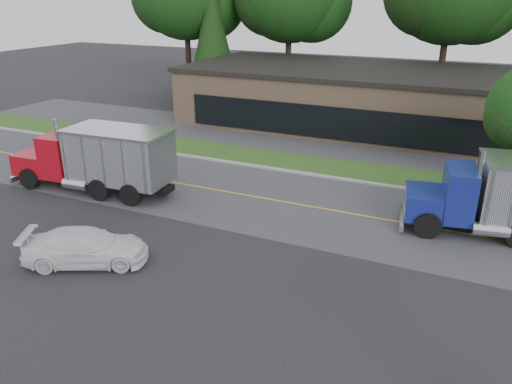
# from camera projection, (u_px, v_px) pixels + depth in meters

# --- Properties ---
(ground) EXTENTS (140.00, 140.00, 0.00)m
(ground) POSITION_uv_depth(u_px,v_px,m) (195.00, 299.00, 16.77)
(ground) COLOR #34343A
(ground) RESTS_ON ground
(road) EXTENTS (60.00, 8.00, 0.02)m
(road) POSITION_uv_depth(u_px,v_px,m) (291.00, 203.00, 24.36)
(road) COLOR #59595E
(road) RESTS_ON ground
(center_line) EXTENTS (60.00, 0.12, 0.01)m
(center_line) POSITION_uv_depth(u_px,v_px,m) (291.00, 203.00, 24.36)
(center_line) COLOR gold
(center_line) RESTS_ON ground
(curb) EXTENTS (60.00, 0.30, 0.12)m
(curb) POSITION_uv_depth(u_px,v_px,m) (318.00, 177.00, 27.90)
(curb) COLOR #9E9E99
(curb) RESTS_ON ground
(grass_verge) EXTENTS (60.00, 3.40, 0.03)m
(grass_verge) POSITION_uv_depth(u_px,v_px,m) (328.00, 167.00, 29.42)
(grass_verge) COLOR #2D4D1A
(grass_verge) RESTS_ON ground
(far_parking) EXTENTS (60.00, 7.00, 0.02)m
(far_parking) POSITION_uv_depth(u_px,v_px,m) (350.00, 145.00, 33.63)
(far_parking) COLOR #59595E
(far_parking) RESTS_ON ground
(strip_mall) EXTENTS (32.00, 12.00, 4.00)m
(strip_mall) POSITION_uv_depth(u_px,v_px,m) (399.00, 102.00, 37.16)
(strip_mall) COLOR tan
(strip_mall) RESTS_ON ground
(evergreen_left) EXTENTS (4.80, 4.80, 10.90)m
(evergreen_left) POSITION_uv_depth(u_px,v_px,m) (213.00, 34.00, 46.04)
(evergreen_left) COLOR #382619
(evergreen_left) RESTS_ON ground
(dump_truck_red) EXTENTS (8.96, 3.18, 3.36)m
(dump_truck_red) POSITION_uv_depth(u_px,v_px,m) (100.00, 157.00, 25.27)
(dump_truck_red) COLOR black
(dump_truck_red) RESTS_ON ground
(dump_truck_blue) EXTENTS (7.34, 3.74, 3.36)m
(dump_truck_blue) POSITION_uv_depth(u_px,v_px,m) (506.00, 195.00, 20.62)
(dump_truck_blue) COLOR black
(dump_truck_blue) RESTS_ON ground
(rally_car) EXTENTS (4.96, 3.74, 1.34)m
(rally_car) POSITION_uv_depth(u_px,v_px,m) (86.00, 247.00, 18.80)
(rally_car) COLOR white
(rally_car) RESTS_ON ground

